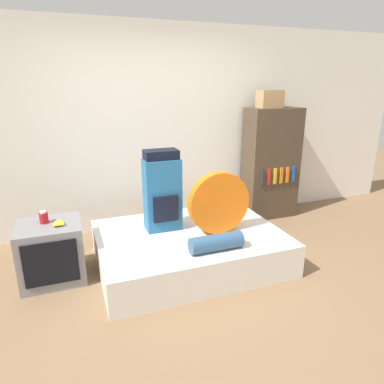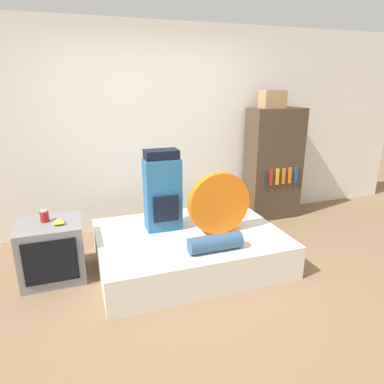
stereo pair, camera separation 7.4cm
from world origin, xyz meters
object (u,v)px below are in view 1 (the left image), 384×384
Objects in this scene: backpack at (162,192)px; bookshelf at (271,164)px; television at (52,252)px; cardboard_box at (270,99)px; sleeping_roll at (216,243)px; canister at (44,217)px; tent_bag at (219,203)px.

bookshelf is (1.81, 0.73, 0.00)m from backpack.
television is 3.27m from cardboard_box.
bookshelf is (1.47, 1.40, 0.34)m from sleeping_roll.
backpack reaches higher than canister.
sleeping_roll is 0.34× the size of bookshelf.
tent_bag is 0.42× the size of bookshelf.
canister is (-1.71, 0.30, -0.04)m from tent_bag.
backpack is 1.95m from bookshelf.
bookshelf is at bearing 43.53° from sleeping_roll.
backpack is at bearing 150.95° from tent_bag.
sleeping_roll is at bearing -24.35° from canister.
tent_bag reaches higher than sleeping_roll.
canister is (-1.18, 0.01, -0.13)m from backpack.
cardboard_box reaches higher than sleeping_roll.
canister is at bearing 179.47° from backpack.
tent_bag is at bearing 63.17° from sleeping_roll.
tent_bag is 1.12× the size of television.
bookshelf reaches higher than backpack.
backpack is 1.47× the size of television.
bookshelf is at bearing 3.23° from cardboard_box.
bookshelf reaches higher than tent_bag.
cardboard_box is (-0.09, -0.01, 0.90)m from bookshelf.
canister is at bearing 121.71° from television.
sleeping_roll is at bearing -23.12° from television.
backpack is 1.31× the size of tent_bag.
backpack is at bearing -158.11° from bookshelf.
canister reaches higher than sleeping_roll.
tent_bag is 1.74m from canister.
bookshelf reaches higher than sleeping_roll.
bookshelf is at bearing 21.89° from backpack.
bookshelf is 4.84× the size of cardboard_box.
television is 0.36m from canister.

